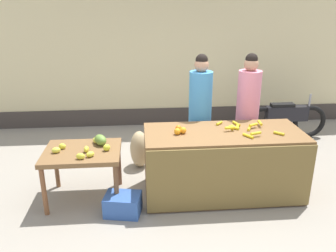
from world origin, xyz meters
TOP-DOWN VIEW (x-y plane):
  - ground_plane at (0.00, 0.00)m, footprint 24.00×24.00m
  - market_wall_back at (0.00, 3.01)m, footprint 8.51×0.23m
  - fruit_stall_counter at (0.42, -0.01)m, footprint 2.10×0.93m
  - side_table_wooden at (-1.45, 0.00)m, footprint 0.98×0.79m
  - banana_bunch_pile at (0.70, 0.05)m, footprint 0.80×0.64m
  - orange_pile at (-0.18, 0.00)m, footprint 0.16×0.21m
  - mango_papaya_pile at (-1.32, 0.06)m, footprint 0.75×0.60m
  - vendor_woman_blue_shirt at (0.21, 0.70)m, footprint 0.34×0.34m
  - vendor_woman_pink_shirt at (0.93, 0.67)m, footprint 0.34×0.34m
  - parked_motorcycle at (2.11, 1.88)m, footprint 1.60×0.18m
  - produce_crate at (-0.93, -0.41)m, footprint 0.49×0.40m
  - produce_sack at (-0.71, 0.90)m, footprint 0.30×0.36m

SIDE VIEW (x-z plane):
  - ground_plane at x=0.00m, z-range 0.00..0.00m
  - produce_crate at x=-0.93m, z-range 0.00..0.26m
  - produce_sack at x=-0.71m, z-range 0.00..0.60m
  - parked_motorcycle at x=2.11m, z-range -0.04..0.84m
  - fruit_stall_counter at x=0.42m, z-range 0.00..0.90m
  - side_table_wooden at x=-1.45m, z-range 0.27..0.97m
  - mango_papaya_pile at x=-1.32m, z-range 0.69..0.83m
  - vendor_woman_blue_shirt at x=0.21m, z-range 0.01..1.83m
  - vendor_woman_pink_shirt at x=0.93m, z-range 0.01..1.84m
  - banana_bunch_pile at x=0.70m, z-range 0.90..0.96m
  - orange_pile at x=-0.18m, z-range 0.90..0.99m
  - market_wall_back at x=0.00m, z-range -0.03..3.45m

